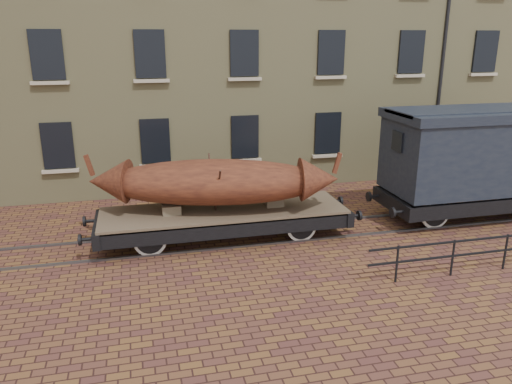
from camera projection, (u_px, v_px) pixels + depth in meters
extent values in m
plane|color=#512C26|center=(248.00, 237.00, 15.61)|extent=(90.00, 90.00, 0.00)
cube|color=tan|center=(263.00, 14.00, 23.47)|extent=(40.00, 10.00, 14.00)
cube|color=black|center=(58.00, 145.00, 18.20)|extent=(1.10, 0.12, 1.70)
cube|color=#C2B297|center=(61.00, 171.00, 18.43)|extent=(1.30, 0.18, 0.12)
cube|color=black|center=(155.00, 141.00, 18.99)|extent=(1.10, 0.12, 1.70)
cube|color=#C2B297|center=(157.00, 165.00, 19.22)|extent=(1.30, 0.18, 0.12)
cube|color=black|center=(245.00, 137.00, 19.78)|extent=(1.10, 0.12, 1.70)
cube|color=#C2B297|center=(245.00, 160.00, 20.01)|extent=(1.30, 0.18, 0.12)
cube|color=black|center=(328.00, 133.00, 20.57)|extent=(1.10, 0.12, 1.70)
cube|color=#C2B297|center=(327.00, 156.00, 20.79)|extent=(1.30, 0.18, 0.12)
cube|color=black|center=(404.00, 129.00, 21.36)|extent=(1.10, 0.12, 1.70)
cube|color=#C2B297|center=(403.00, 151.00, 21.58)|extent=(1.30, 0.18, 0.12)
cube|color=black|center=(475.00, 126.00, 22.14)|extent=(1.10, 0.12, 1.70)
cube|color=#C2B297|center=(474.00, 147.00, 22.37)|extent=(1.30, 0.18, 0.12)
cube|color=black|center=(47.00, 55.00, 17.25)|extent=(1.10, 0.12, 1.70)
cube|color=#C2B297|center=(50.00, 83.00, 17.48)|extent=(1.30, 0.18, 0.12)
cube|color=black|center=(150.00, 54.00, 18.04)|extent=(1.10, 0.12, 1.70)
cube|color=#C2B297|center=(152.00, 81.00, 18.26)|extent=(1.30, 0.18, 0.12)
cube|color=black|center=(244.00, 53.00, 18.83)|extent=(1.10, 0.12, 1.70)
cube|color=#C2B297|center=(245.00, 79.00, 19.05)|extent=(1.30, 0.18, 0.12)
cube|color=black|center=(331.00, 53.00, 19.61)|extent=(1.10, 0.12, 1.70)
cube|color=#C2B297|center=(331.00, 77.00, 19.84)|extent=(1.30, 0.18, 0.12)
cube|color=black|center=(411.00, 52.00, 20.40)|extent=(1.10, 0.12, 1.70)
cube|color=#C2B297|center=(410.00, 76.00, 20.63)|extent=(1.30, 0.18, 0.12)
cube|color=black|center=(485.00, 51.00, 21.19)|extent=(1.10, 0.12, 1.70)
cube|color=#C2B297|center=(483.00, 74.00, 21.42)|extent=(1.30, 0.18, 0.12)
cylinder|color=black|center=(448.00, 11.00, 20.25)|extent=(0.14, 0.14, 14.00)
cube|color=#59595E|center=(254.00, 245.00, 14.93)|extent=(30.00, 0.08, 0.06)
cube|color=#59595E|center=(243.00, 228.00, 16.27)|extent=(30.00, 0.08, 0.06)
cylinder|color=black|center=(397.00, 264.00, 12.61)|extent=(0.06, 0.06, 1.00)
cylinder|color=black|center=(453.00, 258.00, 12.97)|extent=(0.06, 0.06, 1.00)
cylinder|color=black|center=(505.00, 252.00, 13.33)|extent=(0.06, 0.06, 1.00)
cube|color=brown|center=(224.00, 211.00, 15.16)|extent=(7.37, 2.16, 0.12)
cube|color=black|center=(230.00, 230.00, 14.30)|extent=(7.37, 0.16, 0.44)
cube|color=black|center=(219.00, 208.00, 16.16)|extent=(7.37, 0.16, 0.44)
cube|color=black|center=(98.00, 229.00, 14.40)|extent=(0.22, 2.26, 0.44)
cylinder|color=black|center=(86.00, 239.00, 13.66)|extent=(0.34, 0.10, 0.10)
cylinder|color=black|center=(80.00, 240.00, 13.62)|extent=(0.08, 0.31, 0.31)
cylinder|color=black|center=(90.00, 221.00, 15.02)|extent=(0.34, 0.10, 0.10)
cylinder|color=black|center=(84.00, 221.00, 14.99)|extent=(0.08, 0.31, 0.31)
cube|color=black|center=(337.00, 209.00, 16.06)|extent=(0.22, 2.26, 0.44)
cylinder|color=black|center=(354.00, 216.00, 15.44)|extent=(0.34, 0.10, 0.10)
cylinder|color=black|center=(359.00, 216.00, 15.48)|extent=(0.08, 0.31, 0.31)
cylinder|color=black|center=(336.00, 201.00, 16.81)|extent=(0.34, 0.10, 0.10)
cylinder|color=black|center=(340.00, 201.00, 16.85)|extent=(0.08, 0.31, 0.31)
cylinder|color=black|center=(149.00, 232.00, 14.79)|extent=(0.10, 1.87, 0.10)
cylinder|color=white|center=(150.00, 241.00, 14.12)|extent=(0.94, 0.07, 0.94)
cylinder|color=black|center=(150.00, 241.00, 14.12)|extent=(0.77, 0.10, 0.77)
cube|color=black|center=(150.00, 235.00, 13.94)|extent=(0.88, 0.08, 0.10)
cylinder|color=white|center=(148.00, 223.00, 15.46)|extent=(0.94, 0.07, 0.94)
cylinder|color=black|center=(148.00, 223.00, 15.46)|extent=(0.77, 0.10, 0.77)
cube|color=black|center=(148.00, 215.00, 15.49)|extent=(0.88, 0.08, 0.10)
cylinder|color=black|center=(294.00, 219.00, 15.81)|extent=(0.10, 1.87, 0.10)
cylinder|color=white|center=(302.00, 227.00, 15.14)|extent=(0.94, 0.07, 0.94)
cylinder|color=black|center=(302.00, 227.00, 15.14)|extent=(0.77, 0.10, 0.77)
cube|color=black|center=(303.00, 221.00, 14.96)|extent=(0.88, 0.08, 0.10)
cylinder|color=white|center=(288.00, 212.00, 16.47)|extent=(0.94, 0.07, 0.94)
cylinder|color=black|center=(288.00, 212.00, 16.47)|extent=(0.77, 0.10, 0.77)
cube|color=black|center=(287.00, 204.00, 16.51)|extent=(0.88, 0.08, 0.10)
cube|color=black|center=(224.00, 223.00, 15.28)|extent=(3.93, 0.06, 0.06)
cube|color=brown|center=(171.00, 209.00, 14.75)|extent=(0.54, 0.49, 0.28)
cube|color=brown|center=(274.00, 201.00, 15.46)|extent=(0.54, 0.49, 0.28)
ellipsoid|color=brown|center=(215.00, 182.00, 14.82)|extent=(6.88, 3.33, 1.32)
cone|color=brown|center=(108.00, 181.00, 14.70)|extent=(1.37, 1.46, 1.25)
cube|color=brown|center=(89.00, 165.00, 14.53)|extent=(0.28, 0.19, 0.64)
cone|color=brown|center=(319.00, 179.00, 14.91)|extent=(1.37, 1.46, 1.25)
cube|color=brown|center=(337.00, 163.00, 14.79)|extent=(0.28, 0.19, 0.64)
cylinder|color=#422B21|center=(218.00, 191.00, 14.37)|extent=(0.06, 1.13, 1.54)
cylinder|color=#422B21|center=(212.00, 181.00, 15.36)|extent=(0.06, 1.13, 1.54)
cube|color=black|center=(498.00, 207.00, 16.14)|extent=(6.25, 0.17, 0.47)
cube|color=black|center=(455.00, 187.00, 18.27)|extent=(6.25, 0.17, 0.47)
cube|color=black|center=(393.00, 203.00, 16.50)|extent=(0.23, 2.50, 0.47)
cylinder|color=black|center=(392.00, 213.00, 15.62)|extent=(0.08, 0.33, 0.33)
cylinder|color=black|center=(369.00, 197.00, 17.17)|extent=(0.08, 0.33, 0.33)
cylinder|color=black|center=(423.00, 207.00, 16.83)|extent=(0.10, 1.98, 0.10)
cylinder|color=white|center=(435.00, 214.00, 16.16)|extent=(1.00, 0.07, 1.00)
cylinder|color=black|center=(435.00, 214.00, 16.16)|extent=(0.82, 0.10, 0.82)
cylinder|color=white|center=(412.00, 201.00, 17.49)|extent=(1.00, 0.07, 1.00)
cylinder|color=black|center=(412.00, 201.00, 17.49)|extent=(0.82, 0.10, 0.82)
cylinder|color=white|center=(509.00, 193.00, 18.39)|extent=(1.00, 0.07, 1.00)
cylinder|color=black|center=(509.00, 193.00, 18.39)|extent=(0.82, 0.10, 0.82)
cube|color=black|center=(481.00, 154.00, 16.75)|extent=(6.25, 2.50, 2.40)
cube|color=black|center=(487.00, 114.00, 16.35)|extent=(6.44, 2.65, 0.29)
cube|color=black|center=(487.00, 110.00, 16.32)|extent=(6.44, 1.77, 0.13)
cube|color=black|center=(398.00, 141.00, 15.87)|extent=(0.08, 0.63, 0.63)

